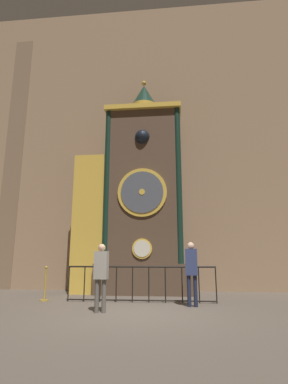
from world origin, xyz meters
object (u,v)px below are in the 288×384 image
at_px(clock_tower, 134,199).
at_px(stanchion_post, 45,289).
at_px(visitor_near, 101,271).
at_px(visitor_far, 191,267).

height_order(clock_tower, stanchion_post, clock_tower).
bearing_deg(visitor_near, visitor_far, 29.21).
relative_size(visitor_far, stanchion_post, 1.65).
bearing_deg(visitor_near, stanchion_post, 142.81).
distance_m(clock_tower, stanchion_post, 4.81).
relative_size(clock_tower, stanchion_post, 8.46).
relative_size(clock_tower, visitor_near, 5.41).
distance_m(visitor_far, stanchion_post, 4.77).
height_order(clock_tower, visitor_far, clock_tower).
height_order(visitor_near, visitor_far, visitor_far).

